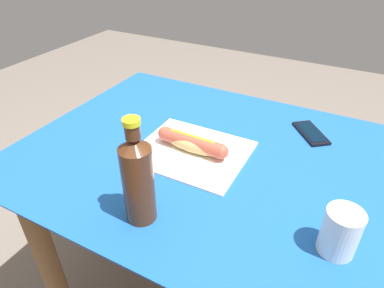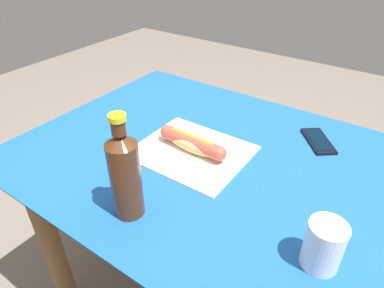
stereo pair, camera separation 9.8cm
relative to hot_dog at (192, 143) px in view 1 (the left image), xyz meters
name	(u,v)px [view 1 (the left image)]	position (x,y,z in m)	size (l,w,h in m)	color
dining_table	(212,189)	(0.06, 0.02, -0.17)	(1.14, 0.85, 0.73)	brown
paper_wrapper	(192,152)	(0.00, 0.00, -0.03)	(0.31, 0.27, 0.01)	white
hot_dog	(192,143)	(0.00, 0.00, 0.00)	(0.23, 0.06, 0.05)	#DBB26B
cell_phone	(311,133)	(0.29, 0.27, -0.03)	(0.14, 0.15, 0.01)	black
soda_bottle	(138,178)	(0.02, -0.28, 0.08)	(0.07, 0.07, 0.26)	#4C2814
drinking_cup	(340,232)	(0.43, -0.17, 0.02)	(0.07, 0.07, 0.11)	white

